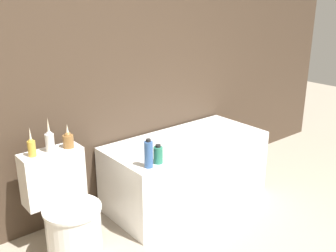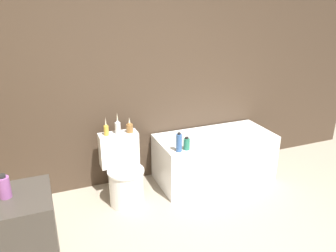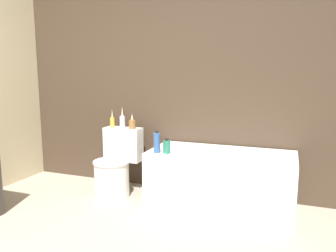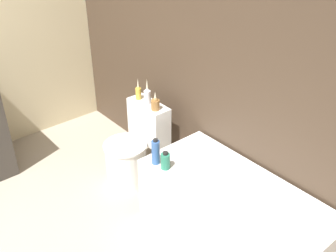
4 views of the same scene
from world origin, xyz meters
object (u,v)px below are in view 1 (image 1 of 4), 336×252
object	(u,v)px
bathtub	(186,169)
toilet	(67,214)
shampoo_bottle_short	(158,155)
vase_gold	(32,147)
vase_bronze	(68,139)
shampoo_bottle_tall	(149,154)
vase_silver	(50,140)

from	to	relation	value
bathtub	toilet	size ratio (longest dim) A/B	1.94
bathtub	shampoo_bottle_short	world-z (taller)	shampoo_bottle_short
shampoo_bottle_short	vase_gold	bearing A→B (deg)	156.56
vase_bronze	shampoo_bottle_short	size ratio (longest dim) A/B	1.19
bathtub	shampoo_bottle_short	distance (m)	0.64
toilet	shampoo_bottle_tall	xyz separation A→B (m)	(0.56, -0.19, 0.35)
toilet	shampoo_bottle_tall	bearing A→B (deg)	-18.34
vase_gold	shampoo_bottle_tall	bearing A→B (deg)	-27.24
vase_bronze	shampoo_bottle_short	xyz separation A→B (m)	(0.53, -0.33, -0.15)
vase_gold	vase_bronze	bearing A→B (deg)	-2.12
toilet	vase_bronze	distance (m)	0.51
bathtub	vase_bronze	xyz separation A→B (m)	(-1.02, 0.10, 0.49)
toilet	bathtub	bearing A→B (deg)	2.81
vase_silver	vase_bronze	xyz separation A→B (m)	(0.13, -0.01, -0.02)
vase_silver	shampoo_bottle_short	distance (m)	0.77
toilet	shampoo_bottle_short	size ratio (longest dim) A/B	4.97
bathtub	vase_bronze	bearing A→B (deg)	174.19
vase_gold	vase_silver	bearing A→B (deg)	1.54
bathtub	vase_silver	xyz separation A→B (m)	(-1.15, 0.12, 0.52)
shampoo_bottle_tall	shampoo_bottle_short	distance (m)	0.10
toilet	vase_gold	distance (m)	0.52
bathtub	vase_gold	size ratio (longest dim) A/B	6.88
bathtub	shampoo_bottle_tall	size ratio (longest dim) A/B	6.51
vase_bronze	shampoo_bottle_tall	size ratio (longest dim) A/B	0.80
vase_gold	shampoo_bottle_tall	xyz separation A→B (m)	(0.69, -0.36, -0.12)
vase_silver	vase_bronze	world-z (taller)	vase_silver
bathtub	vase_silver	size ratio (longest dim) A/B	5.82
vase_bronze	shampoo_bottle_tall	xyz separation A→B (m)	(0.44, -0.35, -0.11)
vase_silver	bathtub	bearing A→B (deg)	-5.80
bathtub	vase_silver	bearing A→B (deg)	174.20
bathtub	vase_silver	world-z (taller)	vase_silver
shampoo_bottle_tall	shampoo_bottle_short	bearing A→B (deg)	8.53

